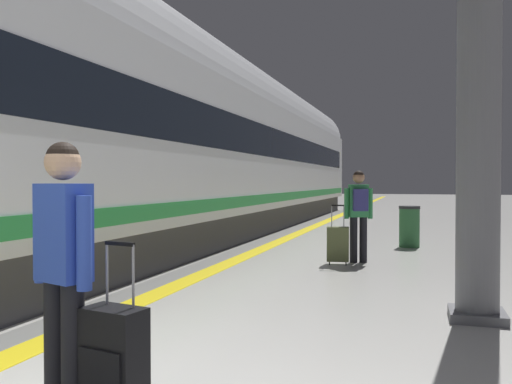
% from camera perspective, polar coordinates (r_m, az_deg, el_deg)
% --- Properties ---
extents(safety_line_strip, '(0.36, 80.00, 0.01)m').
position_cam_1_polar(safety_line_strip, '(12.39, 1.79, -5.58)').
color(safety_line_strip, yellow).
rests_on(safety_line_strip, ground).
extents(tactile_edge_band, '(0.54, 80.00, 0.01)m').
position_cam_1_polar(tactile_edge_band, '(12.47, 0.49, -5.54)').
color(tactile_edge_band, slate).
rests_on(tactile_edge_band, ground).
extents(high_speed_train, '(2.94, 34.16, 4.97)m').
position_cam_1_polar(high_speed_train, '(12.42, -8.16, 5.98)').
color(high_speed_train, '#38383D').
rests_on(high_speed_train, ground).
extents(traveller_foreground, '(0.51, 0.30, 1.70)m').
position_cam_1_polar(traveller_foreground, '(3.53, -19.84, -6.60)').
color(traveller_foreground, black).
rests_on(traveller_foreground, ground).
extents(rolling_suitcase_foreground, '(0.42, 0.30, 1.09)m').
position_cam_1_polar(rolling_suitcase_foreground, '(3.47, -14.93, -17.02)').
color(rolling_suitcase_foreground, black).
rests_on(rolling_suitcase_foreground, ground).
extents(passenger_near, '(0.49, 0.39, 1.65)m').
position_cam_1_polar(passenger_near, '(9.73, 10.90, -1.69)').
color(passenger_near, black).
rests_on(passenger_near, ground).
extents(suitcase_near, '(0.41, 0.29, 1.05)m').
position_cam_1_polar(suitcase_near, '(9.49, 8.70, -5.50)').
color(suitcase_near, '#596038').
rests_on(suitcase_near, ground).
extents(platform_pillar, '(0.56, 0.56, 3.60)m').
position_cam_1_polar(platform_pillar, '(6.06, 22.61, 3.58)').
color(platform_pillar, slate).
rests_on(platform_pillar, ground).
extents(waste_bin, '(0.46, 0.46, 0.91)m').
position_cam_1_polar(waste_bin, '(12.31, 16.03, -3.55)').
color(waste_bin, '#2D6638').
rests_on(waste_bin, ground).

